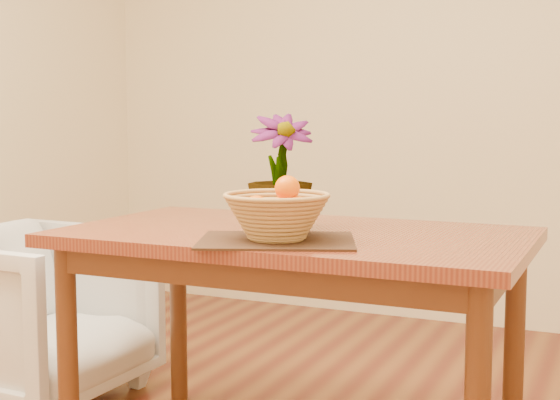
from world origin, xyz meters
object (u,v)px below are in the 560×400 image
at_px(table, 294,259).
at_px(wicker_basket, 277,218).
at_px(armchair, 37,306).
at_px(potted_plant, 280,172).

bearing_deg(table, wicker_basket, -79.37).
bearing_deg(armchair, wicker_basket, -104.06).
bearing_deg(potted_plant, armchair, 138.97).
distance_m(table, wicker_basket, 0.27).
relative_size(table, armchair, 1.89).
xyz_separation_m(table, potted_plant, (-0.05, 0.01, 0.27)).
distance_m(table, potted_plant, 0.27).
height_order(wicker_basket, armchair, wicker_basket).
bearing_deg(wicker_basket, armchair, 163.65).
height_order(wicker_basket, potted_plant, potted_plant).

